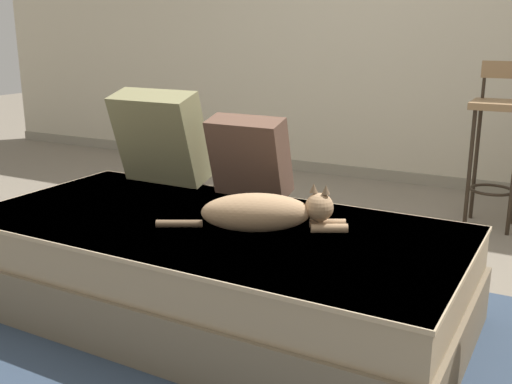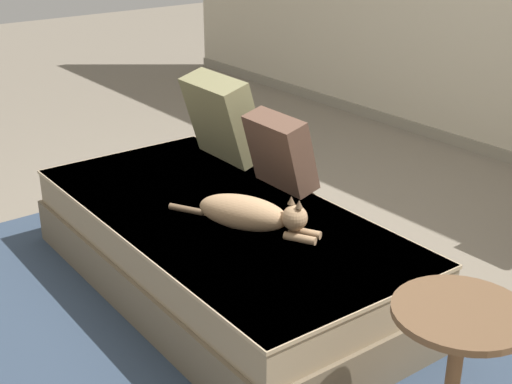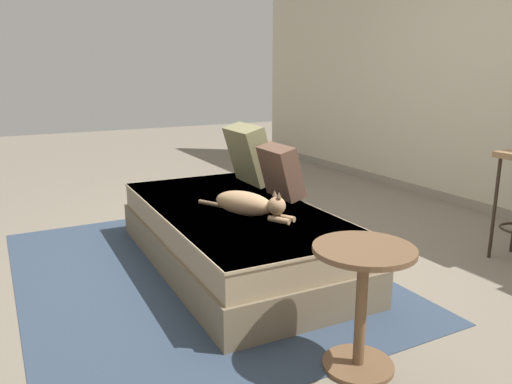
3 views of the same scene
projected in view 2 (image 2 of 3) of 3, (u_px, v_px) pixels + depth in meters
The scene contains 7 objects.
ground_plane at pixel (284, 263), 3.68m from camera, with size 16.00×16.00×0.00m, color slate.
area_rug at pixel (168, 307), 3.28m from camera, with size 2.74×2.11×0.01m, color #334256.
couch at pixel (220, 249), 3.37m from camera, with size 2.06×1.05×0.41m.
throw_pillow_corner at pixel (223, 118), 3.84m from camera, with size 0.45×0.29×0.47m.
throw_pillow_middle at pixel (281, 152), 3.48m from camera, with size 0.36×0.23×0.38m.
cat at pixel (249, 214), 3.09m from camera, with size 0.70×0.38×0.19m.
side_table at pixel (455, 362), 2.30m from camera, with size 0.44×0.44×0.57m.
Camera 2 is at (2.48, -2.10, 1.77)m, focal length 50.00 mm.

